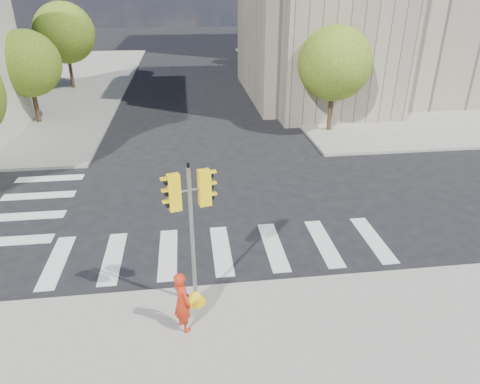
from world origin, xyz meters
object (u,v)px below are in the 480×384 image
(lamp_near, at_px, (323,45))
(photographer, at_px, (182,301))
(lamp_far, at_px, (279,25))
(traffic_signal, at_px, (193,249))

(lamp_near, xyz_separation_m, photographer, (-9.39, -19.65, -3.57))
(lamp_far, bearing_deg, photographer, -105.59)
(lamp_near, relative_size, traffic_signal, 1.93)
(photographer, bearing_deg, lamp_near, -56.98)
(lamp_far, distance_m, photographer, 35.12)
(traffic_signal, bearing_deg, photographer, -123.31)
(lamp_near, height_order, photographer, lamp_near)
(lamp_far, relative_size, traffic_signal, 1.93)
(traffic_signal, xyz_separation_m, photographer, (-0.34, -0.95, -0.90))
(traffic_signal, distance_m, photographer, 1.35)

